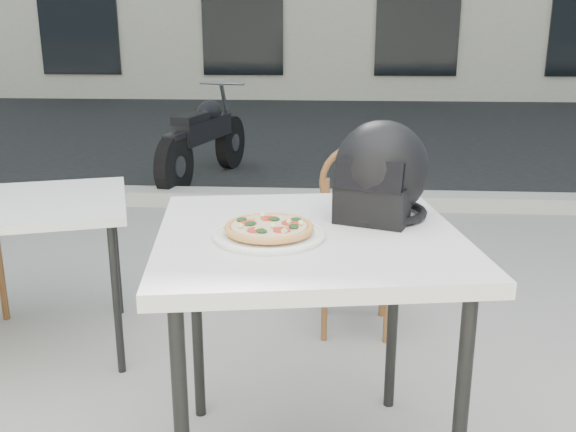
# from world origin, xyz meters

# --- Properties ---
(ground) EXTENTS (80.00, 80.00, 0.00)m
(ground) POSITION_xyz_m (0.00, 0.00, 0.00)
(ground) COLOR #999691
(ground) RESTS_ON ground
(street_asphalt) EXTENTS (30.00, 8.00, 0.00)m
(street_asphalt) POSITION_xyz_m (0.00, 7.00, 0.00)
(street_asphalt) COLOR black
(street_asphalt) RESTS_ON ground
(curb) EXTENTS (30.00, 0.25, 0.12)m
(curb) POSITION_xyz_m (0.00, 3.00, 0.06)
(curb) COLOR #AAA89F
(curb) RESTS_ON ground
(cafe_table_main) EXTENTS (1.00, 1.00, 0.83)m
(cafe_table_main) POSITION_xyz_m (0.03, -0.27, 0.76)
(cafe_table_main) COLOR white
(cafe_table_main) RESTS_ON ground
(plate) EXTENTS (0.42, 0.42, 0.02)m
(plate) POSITION_xyz_m (-0.08, -0.34, 0.84)
(plate) COLOR white
(plate) RESTS_ON cafe_table_main
(pizza) EXTENTS (0.29, 0.29, 0.03)m
(pizza) POSITION_xyz_m (-0.08, -0.34, 0.86)
(pizza) COLOR #E29C53
(pizza) RESTS_ON plate
(helmet) EXTENTS (0.38, 0.39, 0.30)m
(helmet) POSITION_xyz_m (0.24, -0.11, 0.96)
(helmet) COLOR black
(helmet) RESTS_ON cafe_table_main
(cafe_chair_main) EXTENTS (0.36, 0.36, 0.93)m
(cafe_chair_main) POSITION_xyz_m (0.21, 0.74, 0.52)
(cafe_chair_main) COLOR brown
(cafe_chair_main) RESTS_ON ground
(cafe_table_side) EXTENTS (0.93, 0.93, 0.70)m
(cafe_table_side) POSITION_xyz_m (-1.16, 0.51, 0.63)
(cafe_table_side) COLOR white
(cafe_table_side) RESTS_ON ground
(motorcycle) EXTENTS (0.60, 1.77, 0.90)m
(motorcycle) POSITION_xyz_m (-1.10, 3.84, 0.39)
(motorcycle) COLOR black
(motorcycle) RESTS_ON street_asphalt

